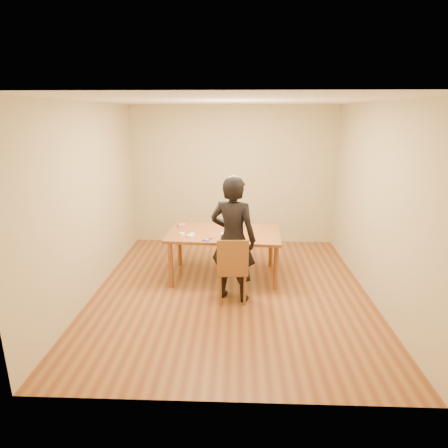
{
  "coord_description": "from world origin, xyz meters",
  "views": [
    {
      "loc": [
        0.09,
        -5.07,
        2.54
      ],
      "look_at": [
        -0.12,
        0.45,
        0.9
      ],
      "focal_mm": 30.0,
      "sensor_mm": 36.0,
      "label": 1
    }
  ],
  "objects_px": {
    "dining_table": "(224,233)",
    "cake_plate": "(232,230)",
    "dining_chair": "(233,270)",
    "person": "(233,239)",
    "cake": "(232,227)"
  },
  "relations": [
    {
      "from": "cake",
      "to": "dining_table",
      "type": "bearing_deg",
      "value": -139.87
    },
    {
      "from": "cake_plate",
      "to": "cake",
      "type": "bearing_deg",
      "value": 180.0
    },
    {
      "from": "dining_table",
      "to": "person",
      "type": "xyz_separation_m",
      "value": [
        0.15,
        -0.73,
        0.16
      ]
    },
    {
      "from": "dining_table",
      "to": "person",
      "type": "relative_size",
      "value": 0.98
    },
    {
      "from": "dining_chair",
      "to": "cake",
      "type": "relative_size",
      "value": 1.81
    },
    {
      "from": "dining_chair",
      "to": "cake",
      "type": "bearing_deg",
      "value": 88.75
    },
    {
      "from": "dining_table",
      "to": "cake",
      "type": "height_order",
      "value": "cake"
    },
    {
      "from": "dining_table",
      "to": "dining_chair",
      "type": "distance_m",
      "value": 0.84
    },
    {
      "from": "person",
      "to": "cake_plate",
      "type": "bearing_deg",
      "value": -69.89
    },
    {
      "from": "dining_chair",
      "to": "cake",
      "type": "height_order",
      "value": "cake"
    },
    {
      "from": "dining_table",
      "to": "cake_plate",
      "type": "height_order",
      "value": "cake_plate"
    },
    {
      "from": "dining_chair",
      "to": "person",
      "type": "xyz_separation_m",
      "value": [
        -0.0,
        0.05,
        0.44
      ]
    },
    {
      "from": "dining_table",
      "to": "cake",
      "type": "relative_size",
      "value": 8.07
    },
    {
      "from": "dining_chair",
      "to": "person",
      "type": "distance_m",
      "value": 0.44
    },
    {
      "from": "dining_table",
      "to": "cake_plate",
      "type": "relative_size",
      "value": 6.56
    }
  ]
}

